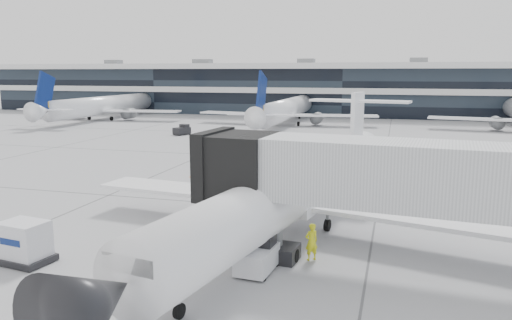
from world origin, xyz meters
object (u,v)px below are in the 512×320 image
(ramp_worker, at_px, (311,242))
(cargo_uld, at_px, (25,243))
(regional_jet, at_px, (294,189))
(baggage_tug, at_px, (258,256))
(jet_bridge, at_px, (438,179))

(ramp_worker, xyz_separation_m, cargo_uld, (-13.55, -4.21, 0.08))
(regional_jet, distance_m, baggage_tug, 6.35)
(jet_bridge, distance_m, ramp_worker, 6.93)
(regional_jet, xyz_separation_m, jet_bridge, (7.41, -5.11, 2.11))
(regional_jet, height_order, ramp_worker, regional_jet)
(regional_jet, distance_m, cargo_uld, 14.46)
(jet_bridge, bearing_deg, baggage_tug, -167.70)
(baggage_tug, xyz_separation_m, cargo_uld, (-11.34, -2.14, 0.31))
(cargo_uld, bearing_deg, jet_bridge, 17.07)
(regional_jet, xyz_separation_m, cargo_uld, (-11.82, -8.17, -1.61))
(baggage_tug, relative_size, cargo_uld, 0.96)
(regional_jet, distance_m, ramp_worker, 4.63)
(regional_jet, height_order, baggage_tug, regional_jet)
(baggage_tug, bearing_deg, jet_bridge, 11.35)
(regional_jet, relative_size, jet_bridge, 1.64)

